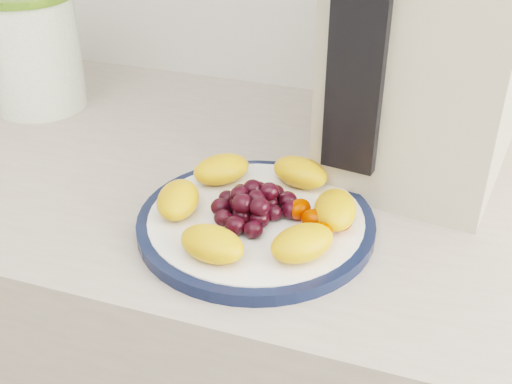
% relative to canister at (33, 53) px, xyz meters
% --- Properties ---
extents(plate_rim, '(0.28, 0.28, 0.01)m').
position_rel_canister_xyz_m(plate_rim, '(0.45, -0.22, -0.08)').
color(plate_rim, '#111B39').
rests_on(plate_rim, counter).
extents(plate_face, '(0.25, 0.25, 0.02)m').
position_rel_canister_xyz_m(plate_face, '(0.45, -0.22, -0.08)').
color(plate_face, white).
rests_on(plate_face, counter).
extents(canister, '(0.16, 0.16, 0.17)m').
position_rel_canister_xyz_m(canister, '(0.00, 0.00, 0.00)').
color(canister, '#4E6F27').
rests_on(canister, counter).
extents(appliance_body, '(0.25, 0.32, 0.37)m').
position_rel_canister_xyz_m(appliance_body, '(0.61, 0.01, 0.10)').
color(appliance_body, '#BCB49F').
rests_on(appliance_body, counter).
extents(appliance_panel, '(0.07, 0.03, 0.27)m').
position_rel_canister_xyz_m(appliance_panel, '(0.53, -0.13, 0.10)').
color(appliance_panel, black).
rests_on(appliance_panel, appliance_body).
extents(fruit_plate, '(0.24, 0.24, 0.04)m').
position_rel_canister_xyz_m(fruit_plate, '(0.45, -0.22, -0.05)').
color(fruit_plate, orange).
rests_on(fruit_plate, plate_face).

